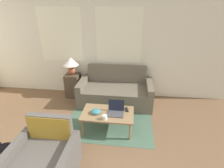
{
  "coord_description": "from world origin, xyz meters",
  "views": [
    {
      "loc": [
        0.99,
        -0.7,
        2.27
      ],
      "look_at": [
        0.6,
        2.54,
        0.75
      ],
      "focal_mm": 28.0,
      "sensor_mm": 36.0,
      "label": 1
    }
  ],
  "objects_px": {
    "armchair": "(44,161)",
    "laptop": "(116,111)",
    "table_lamp": "(71,63)",
    "couch": "(116,92)",
    "coffee_table": "(108,115)",
    "cup_navy": "(105,117)",
    "cat_black": "(7,148)",
    "tv_remote": "(127,110)",
    "snack_bowl": "(96,111)"
  },
  "relations": [
    {
      "from": "cat_black",
      "to": "tv_remote",
      "type": "bearing_deg",
      "value": -151.31
    },
    {
      "from": "table_lamp",
      "to": "cat_black",
      "type": "distance_m",
      "value": 2.26
    },
    {
      "from": "table_lamp",
      "to": "laptop",
      "type": "distance_m",
      "value": 1.83
    },
    {
      "from": "armchair",
      "to": "couch",
      "type": "bearing_deg",
      "value": 70.43
    },
    {
      "from": "coffee_table",
      "to": "laptop",
      "type": "bearing_deg",
      "value": 3.86
    },
    {
      "from": "laptop",
      "to": "snack_bowl",
      "type": "xyz_separation_m",
      "value": [
        -0.37,
        -0.05,
        -0.01
      ]
    },
    {
      "from": "tv_remote",
      "to": "cat_black",
      "type": "bearing_deg",
      "value": -153.66
    },
    {
      "from": "armchair",
      "to": "cup_navy",
      "type": "bearing_deg",
      "value": 51.35
    },
    {
      "from": "couch",
      "to": "coffee_table",
      "type": "xyz_separation_m",
      "value": [
        -0.04,
        -1.09,
        0.08
      ]
    },
    {
      "from": "cup_navy",
      "to": "cat_black",
      "type": "bearing_deg",
      "value": -158.48
    },
    {
      "from": "table_lamp",
      "to": "laptop",
      "type": "xyz_separation_m",
      "value": [
        1.26,
        -1.25,
        -0.47
      ]
    },
    {
      "from": "laptop",
      "to": "snack_bowl",
      "type": "height_order",
      "value": "laptop"
    },
    {
      "from": "couch",
      "to": "tv_remote",
      "type": "xyz_separation_m",
      "value": [
        0.31,
        -0.96,
        0.13
      ]
    },
    {
      "from": "coffee_table",
      "to": "laptop",
      "type": "relative_size",
      "value": 3.28
    },
    {
      "from": "laptop",
      "to": "armchair",
      "type": "bearing_deg",
      "value": -128.74
    },
    {
      "from": "couch",
      "to": "tv_remote",
      "type": "distance_m",
      "value": 1.02
    },
    {
      "from": "armchair",
      "to": "cat_black",
      "type": "height_order",
      "value": "armchair"
    },
    {
      "from": "cat_black",
      "to": "laptop",
      "type": "bearing_deg",
      "value": -152.0
    },
    {
      "from": "coffee_table",
      "to": "cup_navy",
      "type": "height_order",
      "value": "cup_navy"
    },
    {
      "from": "couch",
      "to": "armchair",
      "type": "height_order",
      "value": "couch"
    },
    {
      "from": "cup_navy",
      "to": "couch",
      "type": "bearing_deg",
      "value": 87.27
    },
    {
      "from": "armchair",
      "to": "tv_remote",
      "type": "height_order",
      "value": "armchair"
    },
    {
      "from": "couch",
      "to": "cat_black",
      "type": "height_order",
      "value": "couch"
    },
    {
      "from": "armchair",
      "to": "laptop",
      "type": "xyz_separation_m",
      "value": [
        0.89,
        1.12,
        0.18
      ]
    },
    {
      "from": "couch",
      "to": "snack_bowl",
      "type": "relative_size",
      "value": 9.95
    },
    {
      "from": "table_lamp",
      "to": "coffee_table",
      "type": "bearing_deg",
      "value": -48.83
    },
    {
      "from": "armchair",
      "to": "snack_bowl",
      "type": "xyz_separation_m",
      "value": [
        0.52,
        1.06,
        0.17
      ]
    },
    {
      "from": "armchair",
      "to": "laptop",
      "type": "height_order",
      "value": "armchair"
    },
    {
      "from": "couch",
      "to": "table_lamp",
      "type": "relative_size",
      "value": 3.99
    },
    {
      "from": "couch",
      "to": "armchair",
      "type": "bearing_deg",
      "value": -109.57
    },
    {
      "from": "armchair",
      "to": "snack_bowl",
      "type": "distance_m",
      "value": 1.2
    },
    {
      "from": "coffee_table",
      "to": "cat_black",
      "type": "bearing_deg",
      "value": -152.48
    },
    {
      "from": "tv_remote",
      "to": "cat_black",
      "type": "distance_m",
      "value": 2.15
    },
    {
      "from": "laptop",
      "to": "tv_remote",
      "type": "height_order",
      "value": "laptop"
    },
    {
      "from": "tv_remote",
      "to": "cat_black",
      "type": "height_order",
      "value": "tv_remote"
    },
    {
      "from": "armchair",
      "to": "snack_bowl",
      "type": "height_order",
      "value": "armchair"
    },
    {
      "from": "coffee_table",
      "to": "snack_bowl",
      "type": "relative_size",
      "value": 5.54
    },
    {
      "from": "table_lamp",
      "to": "tv_remote",
      "type": "distance_m",
      "value": 1.91
    },
    {
      "from": "cat_black",
      "to": "coffee_table",
      "type": "bearing_deg",
      "value": -150.13
    },
    {
      "from": "armchair",
      "to": "table_lamp",
      "type": "xyz_separation_m",
      "value": [
        -0.36,
        2.37,
        0.65
      ]
    },
    {
      "from": "snack_bowl",
      "to": "laptop",
      "type": "bearing_deg",
      "value": 7.83
    },
    {
      "from": "cup_navy",
      "to": "tv_remote",
      "type": "distance_m",
      "value": 0.51
    },
    {
      "from": "couch",
      "to": "armchair",
      "type": "xyz_separation_m",
      "value": [
        -0.78,
        -2.2,
        -0.01
      ]
    },
    {
      "from": "couch",
      "to": "laptop",
      "type": "bearing_deg",
      "value": -84.04
    },
    {
      "from": "armchair",
      "to": "coffee_table",
      "type": "xyz_separation_m",
      "value": [
        0.74,
        1.1,
        0.09
      ]
    },
    {
      "from": "couch",
      "to": "snack_bowl",
      "type": "distance_m",
      "value": 1.17
    },
    {
      "from": "snack_bowl",
      "to": "tv_remote",
      "type": "height_order",
      "value": "snack_bowl"
    },
    {
      "from": "laptop",
      "to": "cat_black",
      "type": "relative_size",
      "value": 0.47
    },
    {
      "from": "coffee_table",
      "to": "armchair",
      "type": "bearing_deg",
      "value": -123.83
    },
    {
      "from": "coffee_table",
      "to": "laptop",
      "type": "height_order",
      "value": "laptop"
    }
  ]
}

